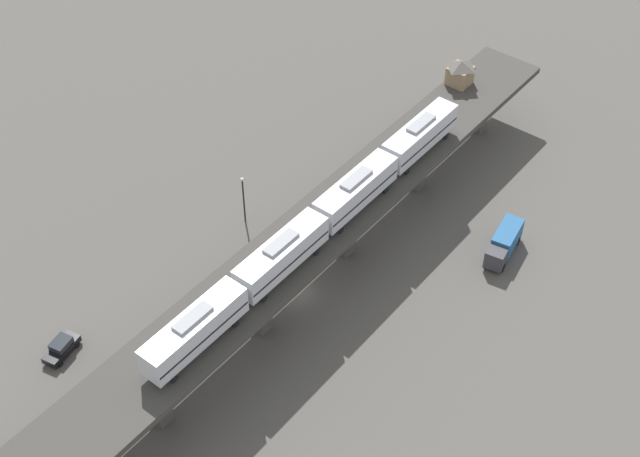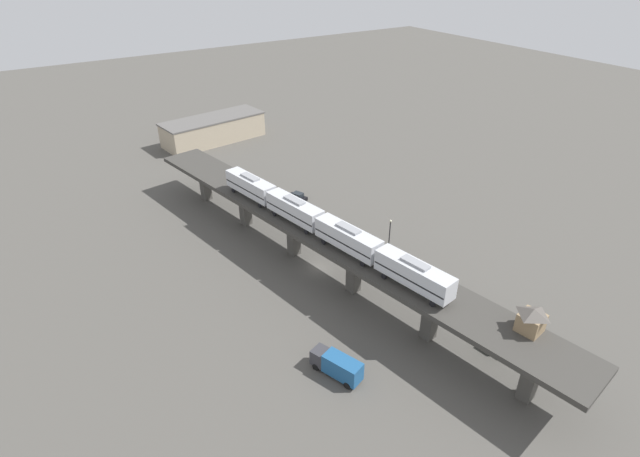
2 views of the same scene
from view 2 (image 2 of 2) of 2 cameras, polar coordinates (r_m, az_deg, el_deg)
The scene contains 9 objects.
ground_plane at distance 87.45m, azimuth -0.21°, elevation -4.56°, with size 400.00×400.00×0.00m, color #4C4944.
elevated_viaduct at distance 83.61m, azimuth -0.14°, elevation -0.77°, with size 23.65×92.11×7.98m.
subway_train at distance 79.78m, azimuth -0.00°, elevation 0.64°, with size 11.08×49.57×4.45m.
signal_hut at distance 66.93m, azimuth 23.04°, elevation -9.53°, with size 3.71×3.71×3.40m.
street_car_green at distance 75.49m, azimuth 19.27°, elevation -12.34°, with size 2.40×4.60×1.89m.
street_car_black at distance 109.48m, azimuth -2.59°, elevation 3.65°, with size 3.30×4.75×1.89m.
delivery_truck at distance 67.50m, azimuth 1.96°, elevation -15.33°, with size 4.51×7.54×3.20m.
street_lamp at distance 90.20m, azimuth 7.96°, elevation -0.60°, with size 0.44×0.44×6.94m.
warehouse_building at distance 145.93m, azimuth -12.08°, elevation 11.02°, with size 29.61×13.67×6.80m.
Camera 2 is at (-38.79, -60.36, 49.99)m, focal length 28.00 mm.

